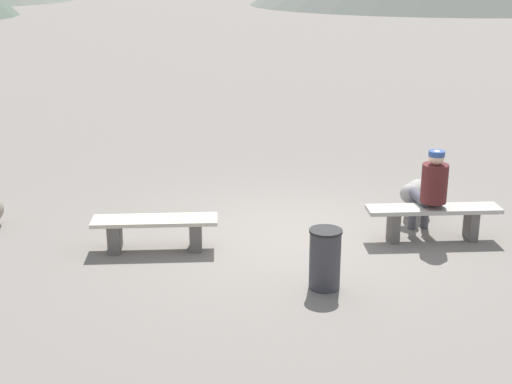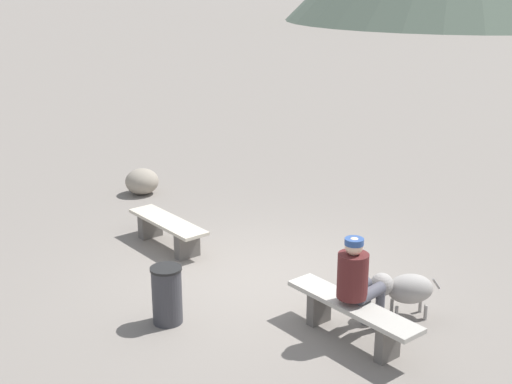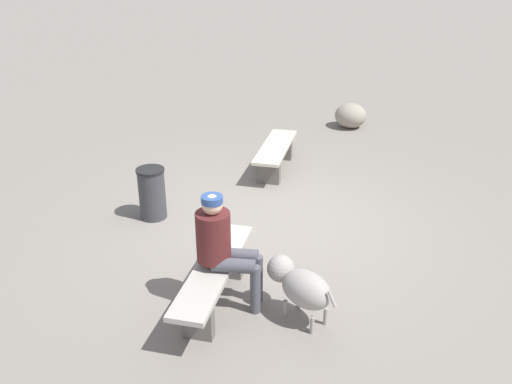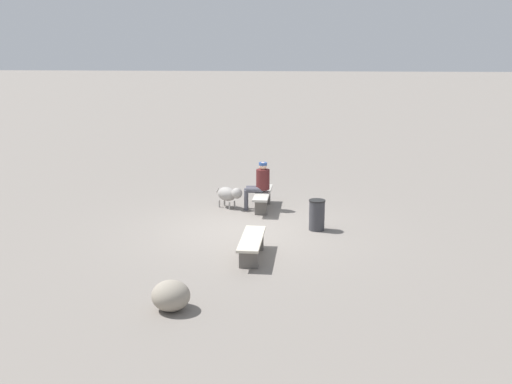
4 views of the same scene
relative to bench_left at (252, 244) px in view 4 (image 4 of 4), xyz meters
The scene contains 7 objects.
ground 1.94m from the bench_left, 10.23° to the left, with size 210.00×210.00×0.06m, color gray.
bench_left is the anchor object (origin of this frame).
bench_right 3.81m from the bench_left, ahead, with size 1.84×0.40×0.48m.
seated_person 3.81m from the bench_left, ahead, with size 0.39×0.68×1.28m.
dog 3.95m from the bench_left, 14.74° to the left, with size 0.66×0.79×0.60m.
trash_bin 2.46m from the bench_left, 32.77° to the right, with size 0.39×0.39×0.73m.
boulder 2.79m from the bench_left, 157.61° to the left, with size 0.64×0.62×0.50m, color gray.
Camera 4 is at (-13.21, -1.51, 4.16)m, focal length 41.26 mm.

